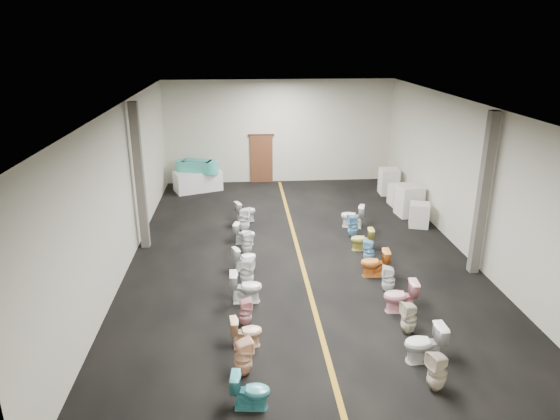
# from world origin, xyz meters

# --- Properties ---
(floor) EXTENTS (16.00, 16.00, 0.00)m
(floor) POSITION_xyz_m (0.00, 0.00, 0.00)
(floor) COLOR black
(floor) RESTS_ON ground
(ceiling) EXTENTS (16.00, 16.00, 0.00)m
(ceiling) POSITION_xyz_m (0.00, 0.00, 4.50)
(ceiling) COLOR black
(ceiling) RESTS_ON ground
(wall_back) EXTENTS (10.00, 0.00, 10.00)m
(wall_back) POSITION_xyz_m (0.00, 8.00, 2.25)
(wall_back) COLOR #BDB9A1
(wall_back) RESTS_ON ground
(wall_front) EXTENTS (10.00, 0.00, 10.00)m
(wall_front) POSITION_xyz_m (0.00, -8.00, 2.25)
(wall_front) COLOR #BDB9A1
(wall_front) RESTS_ON ground
(wall_left) EXTENTS (0.00, 16.00, 16.00)m
(wall_left) POSITION_xyz_m (-5.00, 0.00, 2.25)
(wall_left) COLOR #BDB9A1
(wall_left) RESTS_ON ground
(wall_right) EXTENTS (0.00, 16.00, 16.00)m
(wall_right) POSITION_xyz_m (5.00, 0.00, 2.25)
(wall_right) COLOR #BDB9A1
(wall_right) RESTS_ON ground
(aisle_stripe) EXTENTS (0.12, 15.60, 0.01)m
(aisle_stripe) POSITION_xyz_m (0.00, 0.00, 0.00)
(aisle_stripe) COLOR #956815
(aisle_stripe) RESTS_ON floor
(back_door) EXTENTS (1.00, 0.10, 2.10)m
(back_door) POSITION_xyz_m (-0.80, 7.94, 1.05)
(back_door) COLOR #562D19
(back_door) RESTS_ON floor
(door_frame) EXTENTS (1.15, 0.08, 0.10)m
(door_frame) POSITION_xyz_m (-0.80, 7.95, 2.12)
(door_frame) COLOR #331C11
(door_frame) RESTS_ON back_door
(column_left) EXTENTS (0.25, 0.25, 4.50)m
(column_left) POSITION_xyz_m (-4.75, 1.00, 2.25)
(column_left) COLOR #59544C
(column_left) RESTS_ON floor
(column_right) EXTENTS (0.25, 0.25, 4.50)m
(column_right) POSITION_xyz_m (4.75, -1.50, 2.25)
(column_right) COLOR #59544C
(column_right) RESTS_ON floor
(display_table) EXTENTS (2.14, 1.59, 0.85)m
(display_table) POSITION_xyz_m (-3.56, 6.83, 0.43)
(display_table) COLOR silver
(display_table) RESTS_ON floor
(bathtub) EXTENTS (1.82, 0.98, 0.55)m
(bathtub) POSITION_xyz_m (-3.56, 6.83, 1.07)
(bathtub) COLOR #3DB09F
(bathtub) RESTS_ON display_table
(appliance_crate_a) EXTENTS (0.81, 0.81, 0.83)m
(appliance_crate_a) POSITION_xyz_m (4.40, 2.02, 0.41)
(appliance_crate_a) COLOR silver
(appliance_crate_a) RESTS_ON floor
(appliance_crate_b) EXTENTS (0.91, 0.91, 1.13)m
(appliance_crate_b) POSITION_xyz_m (4.40, 3.13, 0.56)
(appliance_crate_b) COLOR silver
(appliance_crate_b) RESTS_ON floor
(appliance_crate_c) EXTENTS (0.76, 0.76, 0.81)m
(appliance_crate_c) POSITION_xyz_m (4.40, 4.31, 0.40)
(appliance_crate_c) COLOR silver
(appliance_crate_c) RESTS_ON floor
(appliance_crate_d) EXTENTS (0.77, 0.77, 1.06)m
(appliance_crate_d) POSITION_xyz_m (4.40, 5.75, 0.53)
(appliance_crate_d) COLOR white
(appliance_crate_d) RESTS_ON floor
(toilet_left_0) EXTENTS (0.74, 0.47, 0.71)m
(toilet_left_0) POSITION_xyz_m (-1.61, -6.46, 0.36)
(toilet_left_0) COLOR teal
(toilet_left_0) RESTS_ON floor
(toilet_left_1) EXTENTS (0.46, 0.46, 0.79)m
(toilet_left_1) POSITION_xyz_m (-1.74, -5.53, 0.39)
(toilet_left_1) COLOR #F6BD94
(toilet_left_1) RESTS_ON floor
(toilet_left_2) EXTENTS (0.72, 0.47, 0.69)m
(toilet_left_2) POSITION_xyz_m (-1.67, -4.58, 0.35)
(toilet_left_2) COLOR #FBC99C
(toilet_left_2) RESTS_ON floor
(toilet_left_3) EXTENTS (0.35, 0.35, 0.68)m
(toilet_left_3) POSITION_xyz_m (-1.68, -3.78, 0.34)
(toilet_left_3) COLOR pink
(toilet_left_3) RESTS_ON floor
(toilet_left_4) EXTENTS (0.80, 0.46, 0.81)m
(toilet_left_4) POSITION_xyz_m (-1.65, -2.70, 0.41)
(toilet_left_4) COLOR white
(toilet_left_4) RESTS_ON floor
(toilet_left_5) EXTENTS (0.47, 0.46, 0.81)m
(toilet_left_5) POSITION_xyz_m (-1.61, -1.88, 0.40)
(toilet_left_5) COLOR white
(toilet_left_5) RESTS_ON floor
(toilet_left_6) EXTENTS (0.76, 0.60, 0.68)m
(toilet_left_6) POSITION_xyz_m (-1.66, -0.85, 0.34)
(toilet_left_6) COLOR white
(toilet_left_6) RESTS_ON floor
(toilet_left_7) EXTENTS (0.39, 0.39, 0.72)m
(toilet_left_7) POSITION_xyz_m (-1.58, 0.12, 0.36)
(toilet_left_7) COLOR silver
(toilet_left_7) RESTS_ON floor
(toilet_left_8) EXTENTS (0.75, 0.54, 0.69)m
(toilet_left_8) POSITION_xyz_m (-1.64, 0.94, 0.34)
(toilet_left_8) COLOR white
(toilet_left_8) RESTS_ON floor
(toilet_left_9) EXTENTS (0.44, 0.44, 0.84)m
(toilet_left_9) POSITION_xyz_m (-1.65, 1.98, 0.42)
(toilet_left_9) COLOR white
(toilet_left_9) RESTS_ON floor
(toilet_left_10) EXTENTS (0.85, 0.68, 0.76)m
(toilet_left_10) POSITION_xyz_m (-1.59, 2.93, 0.38)
(toilet_left_10) COLOR silver
(toilet_left_10) RESTS_ON floor
(toilet_right_0) EXTENTS (0.46, 0.45, 0.81)m
(toilet_right_0) POSITION_xyz_m (1.86, -6.26, 0.40)
(toilet_right_0) COLOR beige
(toilet_right_0) RESTS_ON floor
(toilet_right_1) EXTENTS (0.83, 0.49, 0.83)m
(toilet_right_1) POSITION_xyz_m (1.92, -5.40, 0.42)
(toilet_right_1) COLOR silver
(toilet_right_1) RESTS_ON floor
(toilet_right_2) EXTENTS (0.41, 0.40, 0.77)m
(toilet_right_2) POSITION_xyz_m (1.94, -4.38, 0.38)
(toilet_right_2) COLOR beige
(toilet_right_2) RESTS_ON floor
(toilet_right_3) EXTENTS (0.82, 0.49, 0.81)m
(toilet_right_3) POSITION_xyz_m (2.03, -3.46, 0.41)
(toilet_right_3) COLOR #F6A9B2
(toilet_right_3) RESTS_ON floor
(toilet_right_4) EXTENTS (0.40, 0.40, 0.74)m
(toilet_right_4) POSITION_xyz_m (2.01, -2.52, 0.37)
(toilet_right_4) COLOR white
(toilet_right_4) RESTS_ON floor
(toilet_right_5) EXTENTS (0.80, 0.50, 0.79)m
(toilet_right_5) POSITION_xyz_m (1.90, -1.58, 0.39)
(toilet_right_5) COLOR orange
(toilet_right_5) RESTS_ON floor
(toilet_right_6) EXTENTS (0.42, 0.42, 0.71)m
(toilet_right_6) POSITION_xyz_m (1.96, -0.70, 0.35)
(toilet_right_6) COLOR #80C3EE
(toilet_right_6) RESTS_ON floor
(toilet_right_7) EXTENTS (0.72, 0.44, 0.71)m
(toilet_right_7) POSITION_xyz_m (1.96, 0.18, 0.35)
(toilet_right_7) COLOR #CDBF50
(toilet_right_7) RESTS_ON floor
(toilet_right_8) EXTENTS (0.38, 0.38, 0.77)m
(toilet_right_8) POSITION_xyz_m (1.90, 1.20, 0.39)
(toilet_right_8) COLOR #6EA8D0
(toilet_right_8) RESTS_ON floor
(toilet_right_9) EXTENTS (0.89, 0.67, 0.81)m
(toilet_right_9) POSITION_xyz_m (2.08, 2.11, 0.40)
(toilet_right_9) COLOR white
(toilet_right_9) RESTS_ON floor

